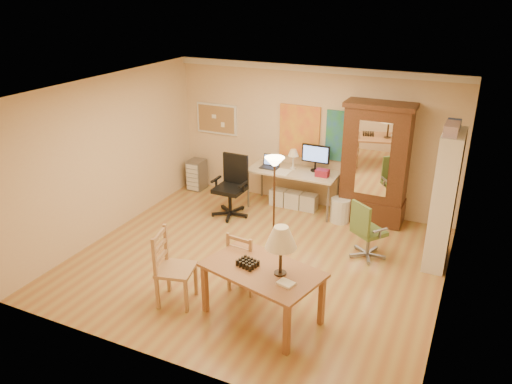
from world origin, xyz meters
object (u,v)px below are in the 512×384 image
at_px(office_chair_black, 231,200).
at_px(office_chair_green, 366,243).
at_px(bookshelf, 444,201).
at_px(armoire, 375,171).
at_px(dining_table, 269,261).
at_px(computer_desk, 295,185).

relative_size(office_chair_black, office_chair_green, 1.19).
xyz_separation_m(office_chair_black, bookshelf, (3.71, -0.19, 0.74)).
distance_m(office_chair_black, armoire, 2.67).
xyz_separation_m(dining_table, computer_desk, (-0.95, 3.44, -0.40)).
xyz_separation_m(armoire, bookshelf, (1.27, -1.07, 0.09)).
distance_m(dining_table, bookshelf, 3.04).
distance_m(office_chair_green, bookshelf, 1.33).
height_order(dining_table, office_chair_green, dining_table).
height_order(office_chair_green, armoire, armoire).
bearing_deg(office_chair_green, dining_table, -109.71).
distance_m(armoire, bookshelf, 1.66).
xyz_separation_m(dining_table, armoire, (0.52, 3.52, 0.08)).
height_order(office_chair_black, armoire, armoire).
xyz_separation_m(dining_table, bookshelf, (1.79, 2.45, 0.18)).
bearing_deg(office_chair_green, office_chair_black, 169.35).
relative_size(dining_table, office_chair_black, 1.43).
height_order(dining_table, computer_desk, dining_table).
bearing_deg(armoire, office_chair_black, -160.08).
bearing_deg(office_chair_black, office_chair_green, -10.65).
relative_size(computer_desk, bookshelf, 0.81).
xyz_separation_m(dining_table, office_chair_black, (-1.92, 2.64, -0.57)).
bearing_deg(armoire, bookshelf, -40.09).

